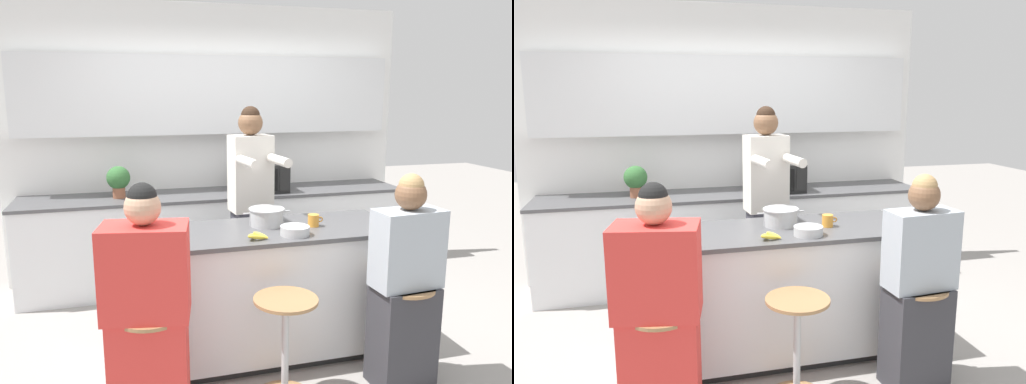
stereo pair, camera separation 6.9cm
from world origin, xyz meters
TOP-DOWN VIEW (x-y plane):
  - ground_plane at (0.00, 0.00)m, footprint 16.00×16.00m
  - wall_back at (0.00, 1.77)m, footprint 3.98×0.22m
  - back_counter at (0.00, 1.47)m, footprint 3.69×0.63m
  - kitchen_island at (0.00, 0.00)m, footprint 1.96×0.69m
  - bar_stool_leftmost at (-0.79, -0.59)m, footprint 0.39×0.39m
  - bar_stool_center at (0.00, -0.59)m, footprint 0.39×0.39m
  - bar_stool_rightmost at (0.79, -0.59)m, footprint 0.39×0.39m
  - person_cooking at (0.11, 0.62)m, footprint 0.38×0.59m
  - person_wrapped_blanket at (-0.80, -0.61)m, footprint 0.51×0.37m
  - person_seated_near at (0.78, -0.61)m, footprint 0.44×0.29m
  - cooking_pot at (0.08, 0.09)m, footprint 0.34×0.25m
  - fruit_bowl at (0.19, -0.20)m, footprint 0.20×0.20m
  - coffee_cup_near at (0.40, -0.02)m, footprint 0.11×0.08m
  - banana_bunch at (-0.08, -0.23)m, footprint 0.16×0.11m
  - microwave at (0.43, 1.43)m, footprint 0.46×0.39m
  - potted_plant at (-0.92, 1.47)m, footprint 0.21×0.21m

SIDE VIEW (x-z plane):
  - ground_plane at x=0.00m, z-range 0.00..0.00m
  - bar_stool_leftmost at x=-0.79m, z-range 0.04..0.70m
  - bar_stool_center at x=0.00m, z-range 0.04..0.70m
  - bar_stool_rightmost at x=0.79m, z-range 0.04..0.70m
  - back_counter at x=0.00m, z-range 0.00..0.90m
  - kitchen_island at x=0.00m, z-range 0.01..0.93m
  - person_seated_near at x=0.78m, z-range -0.06..1.32m
  - person_wrapped_blanket at x=-0.80m, z-range -0.04..1.36m
  - person_cooking at x=0.11m, z-range 0.02..1.76m
  - banana_bunch at x=-0.08m, z-range 0.92..0.97m
  - fruit_bowl at x=0.19m, z-range 0.93..0.99m
  - coffee_cup_near at x=0.40m, z-range 0.93..1.01m
  - cooking_pot at x=0.08m, z-range 0.93..1.05m
  - microwave at x=0.43m, z-range 0.90..1.17m
  - potted_plant at x=-0.92m, z-range 0.92..1.22m
  - wall_back at x=0.00m, z-range 0.19..2.89m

